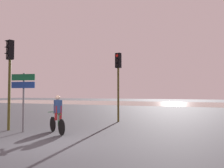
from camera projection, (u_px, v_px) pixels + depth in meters
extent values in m
plane|color=#333338|center=(42.00, 145.00, 7.11)|extent=(120.00, 120.00, 0.00)
cube|color=#9E937F|center=(167.00, 104.00, 36.16)|extent=(80.00, 16.00, 0.01)
cylinder|color=#4C4719|center=(9.00, 95.00, 10.09)|extent=(0.12, 0.12, 3.28)
cube|color=black|center=(10.00, 50.00, 10.18)|extent=(0.38, 0.33, 0.90)
cylinder|color=black|center=(7.00, 43.00, 10.09)|extent=(0.19, 0.09, 0.19)
cube|color=black|center=(7.00, 41.00, 10.08)|extent=(0.22, 0.18, 0.02)
cylinder|color=black|center=(7.00, 49.00, 10.08)|extent=(0.19, 0.09, 0.19)
cube|color=black|center=(7.00, 47.00, 10.07)|extent=(0.22, 0.18, 0.02)
cylinder|color=black|center=(7.00, 56.00, 10.06)|extent=(0.19, 0.09, 0.19)
cube|color=black|center=(7.00, 53.00, 10.05)|extent=(0.22, 0.18, 0.02)
cylinder|color=#4C4719|center=(118.00, 95.00, 13.11)|extent=(0.12, 0.12, 3.24)
cube|color=black|center=(118.00, 60.00, 13.19)|extent=(0.37, 0.31, 0.90)
cylinder|color=red|center=(117.00, 55.00, 13.10)|extent=(0.19, 0.07, 0.19)
cube|color=black|center=(117.00, 54.00, 13.08)|extent=(0.21, 0.16, 0.02)
cylinder|color=black|center=(117.00, 60.00, 13.08)|extent=(0.19, 0.07, 0.19)
cube|color=black|center=(117.00, 58.00, 13.07)|extent=(0.21, 0.16, 0.02)
cylinder|color=black|center=(117.00, 65.00, 13.07)|extent=(0.19, 0.07, 0.19)
cube|color=black|center=(117.00, 63.00, 13.06)|extent=(0.21, 0.16, 0.02)
cylinder|color=slate|center=(23.00, 102.00, 9.61)|extent=(0.08, 0.08, 2.60)
cube|color=#116038|center=(23.00, 77.00, 9.61)|extent=(1.08, 0.27, 0.28)
cube|color=navy|center=(23.00, 85.00, 9.59)|extent=(1.08, 0.27, 0.28)
cylinder|color=black|center=(53.00, 124.00, 9.69)|extent=(0.57, 0.40, 0.66)
cylinder|color=black|center=(61.00, 127.00, 8.82)|extent=(0.57, 0.40, 0.66)
cylinder|color=#1E592D|center=(57.00, 114.00, 9.28)|extent=(0.72, 0.51, 0.04)
cylinder|color=#1E592D|center=(58.00, 119.00, 9.14)|extent=(0.04, 0.04, 0.55)
cylinder|color=#1E592D|center=(53.00, 112.00, 9.67)|extent=(0.28, 0.40, 0.03)
cylinder|color=maroon|center=(61.00, 113.00, 9.21)|extent=(0.11, 0.11, 0.60)
cylinder|color=maroon|center=(56.00, 113.00, 9.10)|extent=(0.11, 0.11, 0.60)
cube|color=navy|center=(58.00, 106.00, 9.21)|extent=(0.33, 0.36, 0.54)
sphere|color=beige|center=(58.00, 98.00, 9.25)|extent=(0.20, 0.20, 0.20)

